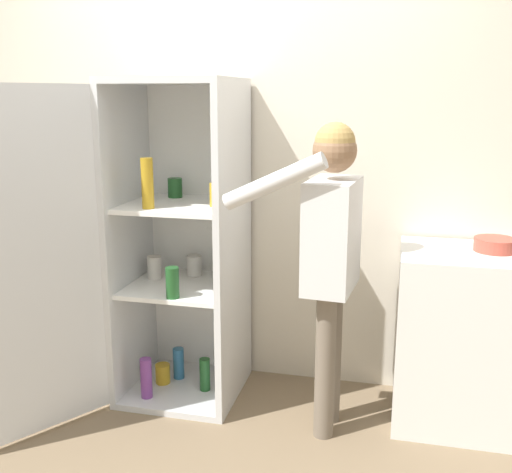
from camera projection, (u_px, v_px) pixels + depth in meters
The scene contains 6 objects.
ground_plane at pixel (181, 456), 2.83m from camera, with size 12.00×12.00×0.00m, color #7A664C.
wall_back at pixel (235, 163), 3.46m from camera, with size 7.00×0.06×2.55m.
refrigerator at pixel (155, 247), 3.21m from camera, with size 1.01×1.16×1.75m.
person at pixel (330, 240), 2.85m from camera, with size 0.61×0.51×1.54m.
counter at pixel (461, 338), 3.04m from camera, with size 0.65×0.55×0.91m.
bowl at pixel (495, 245), 2.94m from camera, with size 0.20×0.20×0.07m.
Camera 1 is at (0.94, -2.35, 1.66)m, focal length 42.00 mm.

